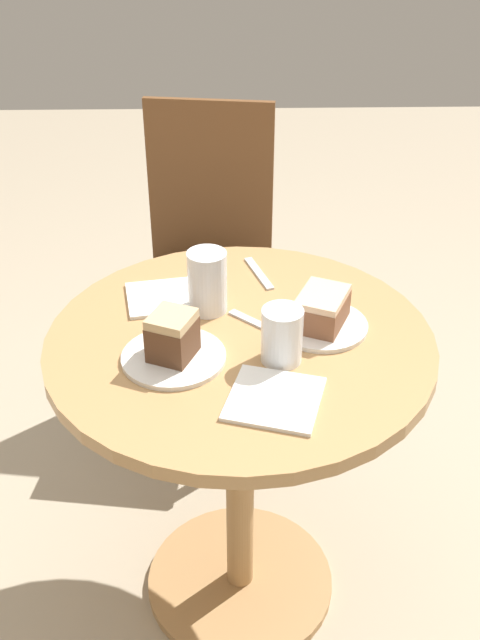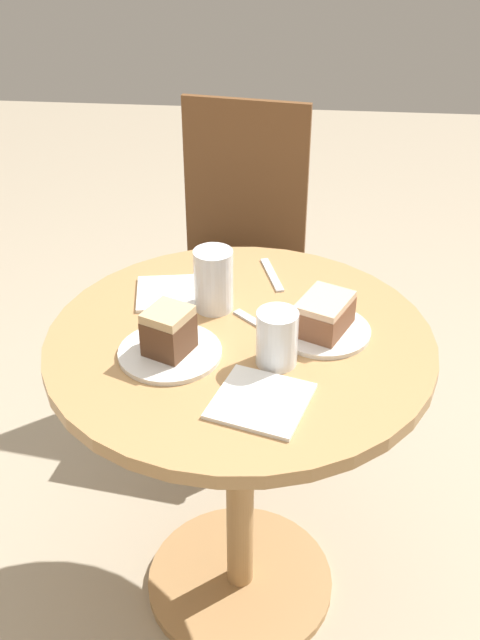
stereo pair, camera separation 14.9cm
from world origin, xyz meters
name	(u,v)px [view 2 (the right image)]	position (x,y,z in m)	size (l,w,h in m)	color
ground_plane	(240,583)	(0.00, 0.00, 0.00)	(8.00, 8.00, 0.00)	tan
table	(240,416)	(0.00, 0.00, 0.56)	(0.79, 0.79, 0.77)	tan
chair	(236,267)	(-0.09, 0.79, 0.50)	(0.46, 0.48, 0.98)	brown
plate_near	(323,330)	(0.17, 0.03, 0.78)	(0.19, 0.19, 0.01)	silver
plate_far	(170,352)	(-0.13, -0.07, 0.78)	(0.20, 0.20, 0.01)	silver
cake_slice_near	(324,314)	(0.17, 0.03, 0.82)	(0.13, 0.14, 0.07)	brown
cake_slice_far	(169,331)	(-0.13, -0.07, 0.83)	(0.11, 0.11, 0.09)	brown
glass_lemonade	(214,283)	(-0.07, 0.11, 0.83)	(0.08, 0.08, 0.14)	beige
glass_water	(277,340)	(0.08, -0.08, 0.82)	(0.08, 0.08, 0.11)	silver
napkin_stack	(261,401)	(0.06, -0.21, 0.77)	(0.20, 0.20, 0.01)	white
fork	(263,327)	(0.05, 0.04, 0.77)	(0.14, 0.13, 0.00)	silver
spoon	(272,275)	(0.05, 0.26, 0.77)	(0.06, 0.15, 0.00)	silver
napkin_side	(170,293)	(-0.17, 0.15, 0.77)	(0.17, 0.17, 0.01)	white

